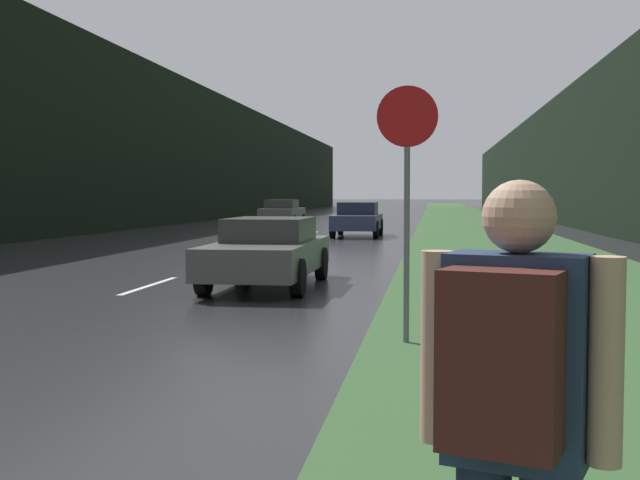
# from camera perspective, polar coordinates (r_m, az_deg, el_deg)

# --- Properties ---
(grass_verge) EXTENTS (6.00, 240.00, 0.02)m
(grass_verge) POSITION_cam_1_polar(r_m,az_deg,el_deg) (39.97, 11.14, 0.71)
(grass_verge) COLOR #33562D
(grass_verge) RESTS_ON ground_plane
(lane_stripe_c) EXTENTS (0.12, 3.00, 0.01)m
(lane_stripe_c) POSITION_cam_1_polar(r_m,az_deg,el_deg) (15.63, -12.02, -3.18)
(lane_stripe_c) COLOR silver
(lane_stripe_c) RESTS_ON ground_plane
(lane_stripe_d) EXTENTS (0.12, 3.00, 0.01)m
(lane_stripe_d) POSITION_cam_1_polar(r_m,az_deg,el_deg) (22.31, -5.87, -1.22)
(lane_stripe_d) COLOR silver
(lane_stripe_d) RESTS_ON ground_plane
(lane_stripe_e) EXTENTS (0.12, 3.00, 0.01)m
(lane_stripe_e) POSITION_cam_1_polar(r_m,az_deg,el_deg) (29.14, -2.57, -0.16)
(lane_stripe_e) COLOR silver
(lane_stripe_e) RESTS_ON ground_plane
(lane_stripe_f) EXTENTS (0.12, 3.00, 0.01)m
(lane_stripe_f) POSITION_cam_1_polar(r_m,az_deg,el_deg) (36.03, -0.53, 0.49)
(lane_stripe_f) COLOR silver
(lane_stripe_f) RESTS_ON ground_plane
(treeline_far_side) EXTENTS (2.00, 140.00, 8.83)m
(treeline_far_side) POSITION_cam_1_polar(r_m,az_deg,el_deg) (52.41, -9.70, 6.13)
(treeline_far_side) COLOR black
(treeline_far_side) RESTS_ON ground_plane
(treeline_near_side) EXTENTS (2.00, 140.00, 7.59)m
(treeline_near_side) POSITION_cam_1_polar(r_m,az_deg,el_deg) (50.59, 17.39, 5.43)
(treeline_near_side) COLOR black
(treeline_near_side) RESTS_ON ground_plane
(stop_sign) EXTENTS (0.70, 0.07, 2.98)m
(stop_sign) POSITION_cam_1_polar(r_m,az_deg,el_deg) (9.29, 6.20, 3.87)
(stop_sign) COLOR slate
(stop_sign) RESTS_ON ground_plane
(hitchhiker_with_backpack) EXTENTS (0.59, 0.51, 1.78)m
(hitchhiker_with_backpack) POSITION_cam_1_polar(r_m,az_deg,el_deg) (2.57, 13.59, -12.98)
(hitchhiker_with_backpack) COLOR #1E2847
(hitchhiker_with_backpack) RESTS_ON ground_plane
(car_passing_near) EXTENTS (1.84, 4.64, 1.29)m
(car_passing_near) POSITION_cam_1_polar(r_m,az_deg,el_deg) (15.13, -3.71, -0.79)
(car_passing_near) COLOR #4C514C
(car_passing_near) RESTS_ON ground_plane
(car_passing_far) EXTENTS (1.92, 4.51, 1.42)m
(car_passing_far) POSITION_cam_1_polar(r_m,az_deg,el_deg) (33.19, 2.69, 1.50)
(car_passing_far) COLOR #2D3856
(car_passing_far) RESTS_ON ground_plane
(car_oncoming) EXTENTS (1.82, 4.36, 1.47)m
(car_oncoming) POSITION_cam_1_polar(r_m,az_deg,el_deg) (41.03, -2.69, 1.89)
(car_oncoming) COLOR #4C514C
(car_oncoming) RESTS_ON ground_plane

